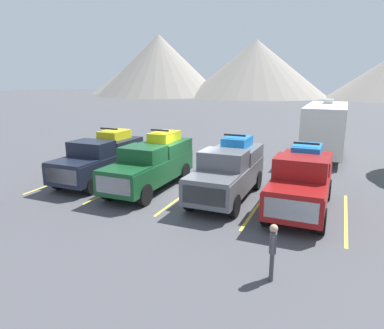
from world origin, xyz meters
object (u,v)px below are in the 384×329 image
Objects in this scene: pickup_truck_c at (229,170)px; person_a at (273,248)px; pickup_truck_b at (152,163)px; pickup_truck_d at (302,180)px; pickup_truck_a at (101,158)px; camper_trailer_a at (325,127)px.

person_a is at bearing -63.08° from pickup_truck_c.
person_a is (6.74, -5.78, -0.35)m from pickup_truck_b.
pickup_truck_a is at bearing 178.04° from pickup_truck_d.
pickup_truck_a reaches higher than person_a.
pickup_truck_c reaches higher than pickup_truck_a.
pickup_truck_c is 10.91m from camper_trailer_a.
pickup_truck_b is at bearing -2.73° from pickup_truck_a.
pickup_truck_d is at bearing -91.79° from camper_trailer_a.
person_a is (-0.45, -16.24, -1.09)m from camper_trailer_a.
person_a is (-0.12, -5.59, -0.33)m from pickup_truck_d.
pickup_truck_b is at bearing 178.38° from pickup_truck_d.
pickup_truck_b is 6.86m from pickup_truck_d.
camper_trailer_a is (0.33, 10.65, 0.77)m from pickup_truck_d.
pickup_truck_c is at bearing 2.02° from pickup_truck_b.
pickup_truck_b is 12.71m from camper_trailer_a.
pickup_truck_c is 1.01× the size of pickup_truck_d.
pickup_truck_d reaches higher than person_a.
camper_trailer_a is at bearing 55.49° from pickup_truck_b.
pickup_truck_b is at bearing 139.38° from person_a.
pickup_truck_c reaches higher than pickup_truck_d.
camper_trailer_a is 16.28m from person_a.
pickup_truck_b is 0.67× the size of camper_trailer_a.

